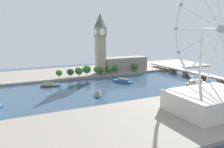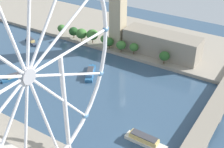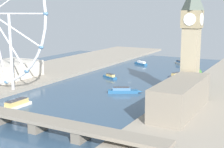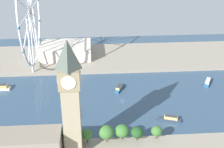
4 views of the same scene
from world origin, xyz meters
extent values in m
plane|color=#334C66|center=(0.00, 0.00, 0.00)|extent=(380.74, 380.74, 0.00)
cube|color=gray|center=(-105.37, 0.00, 1.50)|extent=(90.00, 520.00, 3.00)
cube|color=tan|center=(-73.47, 43.38, 29.95)|extent=(12.23, 12.23, 53.89)
cube|color=gray|center=(-79.82, 87.05, 13.50)|extent=(22.00, 71.34, 21.01)
cylinder|color=#513823|center=(-64.27, -20.28, 4.97)|extent=(0.80, 0.80, 3.93)
ellipsoid|color=#386B2D|center=(-64.27, -20.28, 10.40)|extent=(8.67, 8.67, 7.80)
cylinder|color=#513823|center=(-64.90, -4.82, 4.70)|extent=(0.80, 0.80, 3.39)
ellipsoid|color=#1E471E|center=(-64.90, -4.82, 10.27)|extent=(9.69, 9.69, 8.72)
cylinder|color=#513823|center=(-63.29, 6.64, 4.80)|extent=(0.80, 0.80, 3.59)
ellipsoid|color=#386B2D|center=(-63.29, 6.64, 11.04)|extent=(11.11, 11.11, 10.00)
cylinder|color=#513823|center=(-65.20, 18.94, 5.15)|extent=(0.80, 0.80, 4.31)
ellipsoid|color=#386B2D|center=(-65.20, 18.94, 12.01)|extent=(11.76, 11.76, 10.58)
cylinder|color=#513823|center=(-65.32, 33.43, 5.28)|extent=(0.80, 0.80, 4.57)
ellipsoid|color=#386B2D|center=(-65.32, 33.43, 10.92)|extent=(8.38, 8.38, 7.55)
cylinder|color=#513823|center=(-64.06, 39.41, 4.63)|extent=(0.80, 0.80, 3.27)
ellipsoid|color=#285623|center=(-64.06, 39.41, 9.90)|extent=(9.10, 9.10, 8.19)
cylinder|color=#513823|center=(-63.11, 53.48, 4.86)|extent=(0.80, 0.80, 3.72)
ellipsoid|color=#386B2D|center=(-63.11, 53.48, 10.41)|extent=(9.22, 9.22, 8.30)
cylinder|color=#513823|center=(-66.08, 65.56, 4.90)|extent=(0.80, 0.80, 3.81)
ellipsoid|color=#386B2D|center=(-66.08, 65.56, 10.17)|extent=(8.41, 8.41, 7.57)
cylinder|color=#513823|center=(-64.17, 97.09, 5.00)|extent=(0.80, 0.80, 3.99)
ellipsoid|color=#285623|center=(-64.17, 97.09, 10.69)|extent=(9.23, 9.23, 8.31)
torus|color=silver|center=(86.46, 95.91, 67.65)|extent=(122.72, 2.27, 122.72)
cylinder|color=#99999E|center=(86.46, 95.91, 67.65)|extent=(7.23, 3.00, 7.23)
cylinder|color=silver|center=(93.16, 95.91, 97.00)|extent=(14.73, 1.36, 59.02)
cylinder|color=silver|center=(79.76, 95.91, 97.00)|extent=(14.73, 1.36, 59.02)
cylinder|color=silver|center=(67.69, 95.91, 91.19)|extent=(38.61, 1.36, 47.93)
cylinder|color=silver|center=(59.33, 95.91, 80.71)|extent=(54.85, 1.36, 27.36)
cylinder|color=silver|center=(56.35, 95.91, 67.65)|extent=(60.23, 1.36, 1.36)
cylinder|color=silver|center=(59.33, 95.91, 54.58)|extent=(54.85, 1.36, 27.36)
cylinder|color=silver|center=(67.69, 95.91, 44.10)|extent=(38.61, 1.36, 47.93)
cylinder|color=silver|center=(79.76, 95.91, 38.29)|extent=(14.73, 1.36, 59.02)
cylinder|color=silver|center=(93.16, 95.91, 38.29)|extent=(14.73, 1.36, 59.02)
cylinder|color=silver|center=(105.24, 95.91, 44.10)|extent=(38.61, 1.36, 47.93)
ellipsoid|color=teal|center=(26.24, 95.91, 67.65)|extent=(4.80, 3.20, 3.20)
ellipsoid|color=teal|center=(32.20, 95.91, 41.51)|extent=(4.80, 3.20, 3.20)
ellipsoid|color=teal|center=(48.91, 95.91, 20.56)|extent=(4.80, 3.20, 3.20)
cylinder|color=silver|center=(65.38, 95.91, 35.32)|extent=(2.40, 2.40, 64.65)
cube|color=gray|center=(0.00, 155.65, 7.24)|extent=(192.74, 12.51, 2.00)
cube|color=#70685B|center=(-15.09, 155.65, 3.12)|extent=(6.00, 11.26, 6.24)
cube|color=#70685B|center=(15.09, 155.65, 3.12)|extent=(6.00, 11.26, 6.24)
cube|color=#2D384C|center=(-36.45, -38.18, 0.94)|extent=(10.89, 20.45, 1.87)
cone|color=#2D384C|center=(-32.69, -27.18, 0.94)|extent=(2.93, 4.01, 1.87)
cube|color=#DBB766|center=(-36.77, -39.13, 3.23)|extent=(7.46, 12.24, 2.71)
cube|color=#38383D|center=(-36.77, -39.13, 4.74)|extent=(6.91, 11.09, 0.31)
cube|color=#235684|center=(-17.95, 50.32, 1.29)|extent=(25.68, 17.73, 2.58)
cone|color=#235684|center=(-31.18, 43.12, 1.29)|extent=(5.33, 4.49, 2.58)
cube|color=teal|center=(-16.81, 50.94, 3.72)|extent=(15.99, 11.85, 2.27)
cube|color=#38383D|center=(-16.81, 50.94, 5.03)|extent=(14.52, 10.90, 0.35)
cube|color=#235684|center=(22.58, 0.46, 1.03)|extent=(19.04, 12.17, 2.07)
cone|color=#235684|center=(32.51, -4.19, 1.03)|extent=(3.95, 3.31, 2.07)
cube|color=#DBB766|center=(21.73, 0.86, 3.26)|extent=(11.33, 8.04, 2.40)
cube|color=#38383D|center=(21.73, 0.86, 4.73)|extent=(10.28, 7.42, 0.53)
cube|color=beige|center=(30.88, 127.86, 1.17)|extent=(6.91, 27.38, 2.34)
cube|color=#DBB766|center=(30.86, 126.50, 3.97)|extent=(5.74, 18.87, 3.26)
cube|color=#38383D|center=(30.86, 126.50, 5.86)|extent=(5.45, 16.99, 0.53)
camera|label=1|loc=(234.63, -85.46, 67.50)|focal=36.69mm
camera|label=2|loc=(160.21, 185.38, 135.29)|focal=49.03mm
camera|label=3|loc=(-139.57, 293.16, 69.32)|focal=51.79mm
camera|label=4|loc=(-251.97, 27.75, 153.16)|focal=48.41mm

